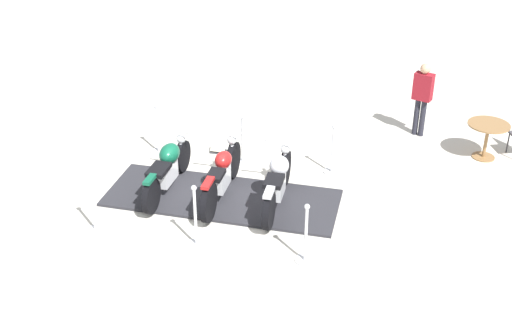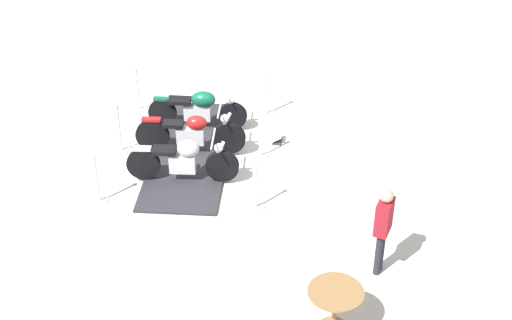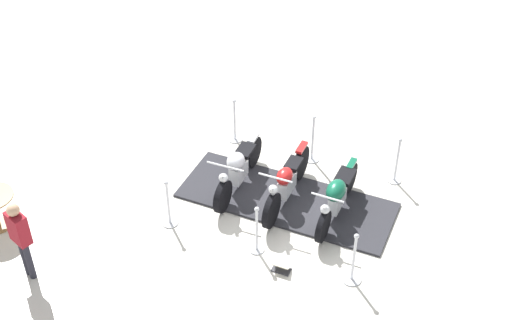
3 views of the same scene
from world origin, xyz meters
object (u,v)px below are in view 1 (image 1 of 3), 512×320
(motorcycle_chrome, at_px, (278,180))
(bystander_person, at_px, (422,93))
(motorcycle_maroon, at_px, (222,174))
(motorcycle_forest, at_px, (168,166))
(stanchion_left_front, at_px, (306,243))
(info_placard, at_px, (218,150))
(stanchion_right_front, at_px, (332,157))
(stanchion_left_mid, at_px, (196,226))
(cafe_table, at_px, (488,132))
(stanchion_right_rear, at_px, (158,138))
(stanchion_right_mid, at_px, (243,145))
(stanchion_left_rear, at_px, (93,211))

(motorcycle_chrome, height_order, bystander_person, bystander_person)
(motorcycle_maroon, xyz_separation_m, bystander_person, (-4.62, -1.90, 0.48))
(motorcycle_forest, relative_size, stanchion_left_front, 1.91)
(info_placard, bearing_deg, stanchion_right_front, -6.86)
(motorcycle_chrome, distance_m, motorcycle_maroon, 1.04)
(stanchion_right_front, bearing_deg, motorcycle_chrome, 37.73)
(info_placard, bearing_deg, stanchion_left_mid, -79.51)
(stanchion_left_front, height_order, cafe_table, stanchion_left_front)
(stanchion_right_rear, distance_m, stanchion_right_mid, 1.82)
(motorcycle_chrome, xyz_separation_m, stanchion_left_rear, (3.24, 0.22, -0.14))
(stanchion_right_mid, relative_size, stanchion_right_front, 1.00)
(stanchion_right_rear, relative_size, stanchion_right_front, 1.05)
(motorcycle_maroon, height_order, motorcycle_forest, motorcycle_maroon)
(stanchion_left_rear, distance_m, cafe_table, 7.93)
(motorcycle_forest, bearing_deg, info_placard, -12.94)
(stanchion_left_mid, relative_size, info_placard, 2.95)
(motorcycle_chrome, bearing_deg, stanchion_right_mid, 34.24)
(bystander_person, bearing_deg, stanchion_left_mid, -13.83)
(stanchion_left_front, bearing_deg, motorcycle_forest, -52.45)
(stanchion_left_mid, xyz_separation_m, cafe_table, (-6.17, -2.02, 0.21))
(stanchion_right_mid, bearing_deg, stanchion_right_front, 155.77)
(motorcycle_chrome, relative_size, stanchion_left_mid, 1.83)
(motorcycle_chrome, distance_m, stanchion_left_front, 1.72)
(cafe_table, distance_m, bystander_person, 1.62)
(stanchion_right_mid, distance_m, cafe_table, 4.99)
(stanchion_left_mid, bearing_deg, cafe_table, -161.84)
(stanchion_left_rear, relative_size, cafe_table, 1.29)
(motorcycle_chrome, height_order, motorcycle_maroon, motorcycle_maroon)
(stanchion_left_rear, xyz_separation_m, stanchion_left_mid, (-1.66, 0.75, -0.01))
(motorcycle_maroon, relative_size, stanchion_right_rear, 1.97)
(stanchion_left_rear, bearing_deg, motorcycle_maroon, -164.30)
(motorcycle_chrome, bearing_deg, stanchion_left_rear, 116.75)
(stanchion_right_mid, height_order, info_placard, stanchion_right_mid)
(stanchion_right_rear, height_order, info_placard, stanchion_right_rear)
(cafe_table, bearing_deg, info_placard, -12.78)
(bystander_person, bearing_deg, stanchion_right_rear, -47.79)
(stanchion_left_rear, xyz_separation_m, cafe_table, (-7.83, -1.27, 0.19))
(info_placard, bearing_deg, motorcycle_forest, -104.05)
(motorcycle_forest, height_order, bystander_person, bystander_person)
(motorcycle_chrome, xyz_separation_m, motorcycle_forest, (1.90, -0.87, 0.01))
(motorcycle_maroon, bearing_deg, stanchion_right_mid, -0.18)
(stanchion_right_mid, relative_size, info_placard, 2.72)
(stanchion_left_mid, height_order, stanchion_right_front, stanchion_left_mid)
(stanchion_right_mid, distance_m, info_placard, 0.75)
(motorcycle_chrome, distance_m, stanchion_left_rear, 3.25)
(motorcycle_forest, distance_m, cafe_table, 6.49)
(motorcycle_chrome, distance_m, stanchion_left_mid, 1.86)
(stanchion_left_mid, relative_size, bystander_person, 0.69)
(motorcycle_chrome, xyz_separation_m, info_placard, (0.79, -2.28, -0.47))
(motorcycle_maroon, xyz_separation_m, stanchion_left_mid, (0.63, 1.39, -0.14))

